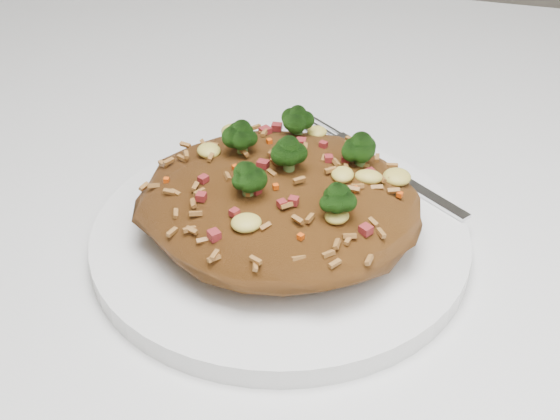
% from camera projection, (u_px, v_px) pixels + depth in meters
% --- Properties ---
extents(dining_table, '(1.20, 0.80, 0.75)m').
position_uv_depth(dining_table, '(186.00, 262.00, 0.63)').
color(dining_table, silver).
rests_on(dining_table, ground).
extents(plate, '(0.24, 0.24, 0.01)m').
position_uv_depth(plate, '(280.00, 238.00, 0.50)').
color(plate, white).
rests_on(plate, dining_table).
extents(fried_rice, '(0.18, 0.16, 0.07)m').
position_uv_depth(fried_rice, '(281.00, 192.00, 0.48)').
color(fried_rice, brown).
rests_on(fried_rice, plate).
extents(fork, '(0.14, 0.11, 0.00)m').
position_uv_depth(fork, '(386.00, 170.00, 0.55)').
color(fork, silver).
rests_on(fork, plate).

